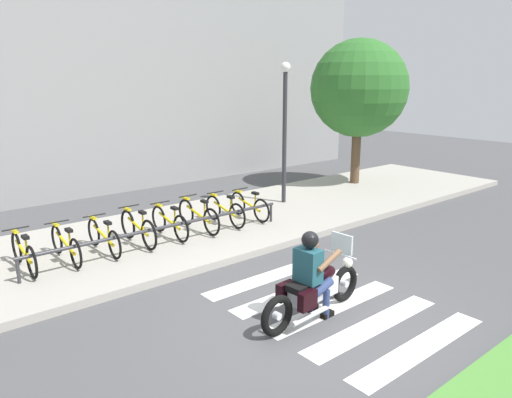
{
  "coord_description": "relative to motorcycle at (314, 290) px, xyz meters",
  "views": [
    {
      "loc": [
        -5.09,
        -4.77,
        3.64
      ],
      "look_at": [
        0.98,
        2.52,
        1.26
      ],
      "focal_mm": 34.03,
      "sensor_mm": 36.0,
      "label": 1
    }
  ],
  "objects": [
    {
      "name": "bike_rack",
      "position": [
        -0.35,
        3.94,
        0.12
      ],
      "size": [
        5.97,
        0.07,
        0.49
      ],
      "color": "#333338",
      "rests_on": "sidewalk"
    },
    {
      "name": "bicycle_5",
      "position": [
        0.8,
        4.5,
        0.05
      ],
      "size": [
        0.48,
        1.73,
        0.78
      ],
      "color": "black",
      "rests_on": "sidewalk"
    },
    {
      "name": "crosswalk_stripe_2",
      "position": [
        0.48,
        0.02,
        -0.45
      ],
      "size": [
        2.8,
        0.4,
        0.01
      ],
      "primitive_type": "cube",
      "color": "white",
      "rests_on": "ground"
    },
    {
      "name": "bicycle_3",
      "position": [
        -0.73,
        4.49,
        0.05
      ],
      "size": [
        0.48,
        1.65,
        0.79
      ],
      "color": "black",
      "rests_on": "sidewalk"
    },
    {
      "name": "rider",
      "position": [
        -0.08,
        -0.0,
        0.36
      ],
      "size": [
        0.65,
        0.57,
        1.43
      ],
      "color": "#1E4C59",
      "rests_on": "ground"
    },
    {
      "name": "bicycle_7",
      "position": [
        2.34,
        4.5,
        0.03
      ],
      "size": [
        0.48,
        1.56,
        0.73
      ],
      "color": "black",
      "rests_on": "sidewalk"
    },
    {
      "name": "bicycle_4",
      "position": [
        0.04,
        4.5,
        0.04
      ],
      "size": [
        0.48,
        1.61,
        0.75
      ],
      "color": "black",
      "rests_on": "sidewalk"
    },
    {
      "name": "bicycle_2",
      "position": [
        -1.5,
        4.5,
        0.03
      ],
      "size": [
        0.48,
        1.65,
        0.72
      ],
      "color": "black",
      "rests_on": "sidewalk"
    },
    {
      "name": "tree_near_rack",
      "position": [
        7.85,
        5.58,
        2.84
      ],
      "size": [
        3.18,
        3.18,
        4.89
      ],
      "color": "brown",
      "rests_on": "ground"
    },
    {
      "name": "bicycle_0",
      "position": [
        -3.03,
        4.5,
        0.04
      ],
      "size": [
        0.48,
        1.61,
        0.74
      ],
      "color": "black",
      "rests_on": "sidewalk"
    },
    {
      "name": "crosswalk_stripe_0",
      "position": [
        0.48,
        -1.58,
        -0.45
      ],
      "size": [
        2.8,
        0.4,
        0.01
      ],
      "primitive_type": "cube",
      "color": "white",
      "rests_on": "ground"
    },
    {
      "name": "crosswalk_stripe_4",
      "position": [
        0.48,
        1.62,
        -0.45
      ],
      "size": [
        2.8,
        0.4,
        0.01
      ],
      "primitive_type": "cube",
      "color": "white",
      "rests_on": "ground"
    },
    {
      "name": "crosswalk_stripe_1",
      "position": [
        0.48,
        -0.78,
        -0.45
      ],
      "size": [
        2.8,
        0.4,
        0.01
      ],
      "primitive_type": "cube",
      "color": "white",
      "rests_on": "ground"
    },
    {
      "name": "building_backdrop",
      "position": [
        -0.04,
        10.48,
        3.61
      ],
      "size": [
        24.0,
        1.2,
        8.14
      ],
      "primitive_type": "cube",
      "color": "gray",
      "rests_on": "ground"
    },
    {
      "name": "motorcycle",
      "position": [
        0.0,
        0.0,
        0.0
      ],
      "size": [
        2.25,
        0.68,
        1.21
      ],
      "color": "black",
      "rests_on": "ground"
    },
    {
      "name": "bicycle_1",
      "position": [
        -2.26,
        4.5,
        0.03
      ],
      "size": [
        0.48,
        1.66,
        0.72
      ],
      "color": "black",
      "rests_on": "sidewalk"
    },
    {
      "name": "bicycle_6",
      "position": [
        1.57,
        4.5,
        0.04
      ],
      "size": [
        0.48,
        1.62,
        0.76
      ],
      "color": "black",
      "rests_on": "sidewalk"
    },
    {
      "name": "street_lamp",
      "position": [
        4.17,
        5.18,
        2.02
      ],
      "size": [
        0.28,
        0.28,
        4.06
      ],
      "color": "#2D2D33",
      "rests_on": "ground"
    },
    {
      "name": "sidewalk",
      "position": [
        -0.04,
        4.78,
        -0.38
      ],
      "size": [
        24.0,
        4.4,
        0.15
      ],
      "primitive_type": "cube",
      "color": "#A8A399",
      "rests_on": "ground"
    },
    {
      "name": "ground_plane",
      "position": [
        -0.04,
        0.02,
        -0.45
      ],
      "size": [
        48.0,
        48.0,
        0.0
      ],
      "primitive_type": "plane",
      "color": "#4C4C4F"
    },
    {
      "name": "crosswalk_stripe_3",
      "position": [
        0.48,
        0.82,
        -0.45
      ],
      "size": [
        2.8,
        0.4,
        0.01
      ],
      "primitive_type": "cube",
      "color": "white",
      "rests_on": "ground"
    }
  ]
}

